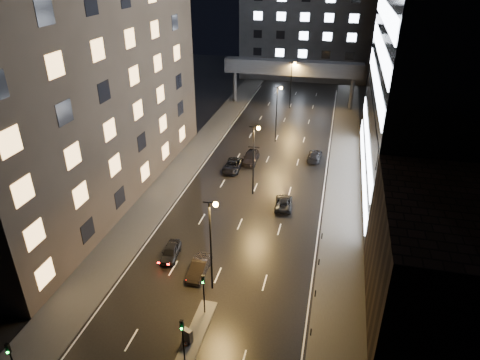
{
  "coord_description": "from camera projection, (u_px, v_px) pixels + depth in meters",
  "views": [
    {
      "loc": [
        10.38,
        -23.75,
        29.61
      ],
      "look_at": [
        -0.97,
        24.2,
        4.0
      ],
      "focal_mm": 32.0,
      "sensor_mm": 36.0,
      "label": 1
    }
  ],
  "objects": [
    {
      "name": "traffic_signal_far",
      "position": [
        183.0,
        334.0,
        33.93
      ],
      "size": [
        0.28,
        0.34,
        4.4
      ],
      "color": "black",
      "rests_on": "median_island"
    },
    {
      "name": "car_away_c",
      "position": [
        233.0,
        166.0,
        66.94
      ],
      "size": [
        2.53,
        5.39,
        1.49
      ],
      "primitive_type": "imported",
      "rotation": [
        0.0,
        0.0,
        0.01
      ],
      "color": "black",
      "rests_on": "ground"
    },
    {
      "name": "streetlight_near",
      "position": [
        212.0,
        235.0,
        40.16
      ],
      "size": [
        1.45,
        0.5,
        10.15
      ],
      "color": "black",
      "rests_on": "ground"
    },
    {
      "name": "building_far",
      "position": [
        306.0,
        30.0,
        115.13
      ],
      "size": [
        34.0,
        14.0,
        25.0
      ],
      "primitive_type": "cube",
      "color": "#333335",
      "rests_on": "ground"
    },
    {
      "name": "streetlight_far",
      "position": [
        292.0,
        79.0,
        91.97
      ],
      "size": [
        1.45,
        0.5,
        10.15
      ],
      "color": "black",
      "rests_on": "ground"
    },
    {
      "name": "building_right_glass",
      "position": [
        470.0,
        24.0,
        51.88
      ],
      "size": [
        20.0,
        36.0,
        45.0
      ],
      "primitive_type": "cube",
      "color": "black",
      "rests_on": "ground"
    },
    {
      "name": "sidewalk_right",
      "position": [
        344.0,
        180.0,
        63.91
      ],
      "size": [
        5.0,
        110.0,
        0.15
      ],
      "primitive_type": "cube",
      "color": "#383533",
      "rests_on": "ground"
    },
    {
      "name": "utility_cabinet",
      "position": [
        187.0,
        335.0,
        36.72
      ],
      "size": [
        0.97,
        0.73,
        1.31
      ],
      "primitive_type": "cube",
      "rotation": [
        0.0,
        0.0,
        -0.37
      ],
      "color": "#494A4C",
      "rests_on": "median_island"
    },
    {
      "name": "car_away_a",
      "position": [
        171.0,
        252.0,
        47.32
      ],
      "size": [
        2.17,
        4.36,
        1.43
      ],
      "primitive_type": "imported",
      "rotation": [
        0.0,
        0.0,
        0.12
      ],
      "color": "black",
      "rests_on": "ground"
    },
    {
      "name": "car_toward_b",
      "position": [
        315.0,
        155.0,
        70.39
      ],
      "size": [
        2.39,
        5.26,
        1.49
      ],
      "primitive_type": "imported",
      "rotation": [
        0.0,
        0.0,
        3.08
      ],
      "color": "black",
      "rests_on": "ground"
    },
    {
      "name": "median_island",
      "position": [
        196.0,
        333.0,
        37.91
      ],
      "size": [
        1.6,
        8.0,
        0.15
      ],
      "primitive_type": "cube",
      "color": "#383533",
      "rests_on": "ground"
    },
    {
      "name": "car_away_d",
      "position": [
        251.0,
        157.0,
        69.58
      ],
      "size": [
        2.36,
        5.58,
        1.61
      ],
      "primitive_type": "imported",
      "rotation": [
        0.0,
        0.0,
        0.02
      ],
      "color": "black",
      "rests_on": "ground"
    },
    {
      "name": "ground",
      "position": [
        268.0,
        159.0,
        70.82
      ],
      "size": [
        160.0,
        160.0,
        0.0
      ],
      "primitive_type": "plane",
      "color": "black",
      "rests_on": "ground"
    },
    {
      "name": "streetlight_mid_a",
      "position": [
        255.0,
        152.0,
        57.43
      ],
      "size": [
        1.45,
        0.5,
        10.15
      ],
      "color": "black",
      "rests_on": "ground"
    },
    {
      "name": "sidewalk_left",
      "position": [
        186.0,
        164.0,
        69.02
      ],
      "size": [
        5.0,
        110.0,
        0.15
      ],
      "primitive_type": "cube",
      "color": "#383533",
      "rests_on": "ground"
    },
    {
      "name": "cone_a",
      "position": [
        186.0,
        344.0,
        36.54
      ],
      "size": [
        0.47,
        0.47,
        0.57
      ],
      "primitive_type": "cone",
      "rotation": [
        0.0,
        0.0,
        0.42
      ],
      "color": "#F9480D",
      "rests_on": "ground"
    },
    {
      "name": "traffic_signal_corner",
      "position": [
        11.0,
        358.0,
        32.09
      ],
      "size": [
        0.28,
        0.34,
        4.4
      ],
      "color": "black",
      "rests_on": "ground"
    },
    {
      "name": "streetlight_mid_b",
      "position": [
        278.0,
        107.0,
        74.7
      ],
      "size": [
        1.45,
        0.5,
        10.15
      ],
      "color": "black",
      "rests_on": "ground"
    },
    {
      "name": "traffic_signal_near",
      "position": [
        204.0,
        288.0,
        38.68
      ],
      "size": [
        0.28,
        0.34,
        4.4
      ],
      "color": "black",
      "rests_on": "median_island"
    },
    {
      "name": "building_left",
      "position": [
        69.0,
        46.0,
        52.38
      ],
      "size": [
        15.0,
        48.0,
        40.0
      ],
      "primitive_type": "cube",
      "color": "#2D2319",
      "rests_on": "ground"
    },
    {
      "name": "car_away_b",
      "position": [
        199.0,
        268.0,
        44.86
      ],
      "size": [
        1.6,
        4.57,
        1.51
      ],
      "primitive_type": "imported",
      "rotation": [
        0.0,
        0.0,
        -0.0
      ],
      "color": "black",
      "rests_on": "ground"
    },
    {
      "name": "skybridge",
      "position": [
        293.0,
        68.0,
        92.88
      ],
      "size": [
        30.0,
        3.0,
        10.0
      ],
      "color": "#333335",
      "rests_on": "ground"
    },
    {
      "name": "building_right_low",
      "position": [
        434.0,
        263.0,
        37.2
      ],
      "size": [
        10.0,
        18.0,
        12.0
      ],
      "primitive_type": "cube",
      "color": "black",
      "rests_on": "ground"
    },
    {
      "name": "bollard_row",
      "position": [
        313.0,
        312.0,
        39.6
      ],
      "size": [
        0.12,
        25.12,
        0.9
      ],
      "color": "black",
      "rests_on": "ground"
    },
    {
      "name": "car_toward_a",
      "position": [
        284.0,
        203.0,
        56.96
      ],
      "size": [
        2.59,
        4.91,
        1.32
      ],
      "primitive_type": "imported",
      "rotation": [
        0.0,
        0.0,
        3.23
      ],
      "color": "black",
      "rests_on": "ground"
    }
  ]
}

